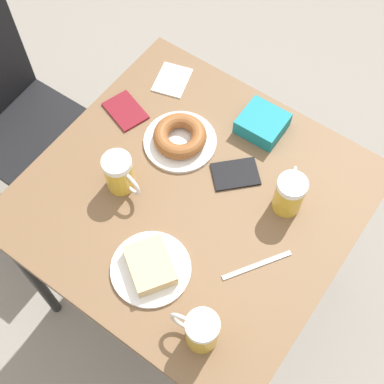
{
  "coord_description": "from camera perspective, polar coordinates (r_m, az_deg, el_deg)",
  "views": [
    {
      "loc": [
        -0.56,
        -0.4,
        2.04
      ],
      "look_at": [
        0.0,
        0.0,
        0.8
      ],
      "focal_mm": 50.0,
      "sensor_mm": 36.0,
      "label": 1
    }
  ],
  "objects": [
    {
      "name": "ground_plane",
      "position": [
        2.15,
        0.0,
        -10.24
      ],
      "size": [
        8.0,
        8.0,
        0.0
      ],
      "primitive_type": "plane",
      "color": "gray"
    },
    {
      "name": "table",
      "position": [
        1.51,
        0.0,
        -1.75
      ],
      "size": [
        0.82,
        0.85,
        0.78
      ],
      "color": "brown",
      "rests_on": "ground_plane"
    },
    {
      "name": "chair",
      "position": [
        2.01,
        -19.27,
        8.58
      ],
      "size": [
        0.41,
        0.41,
        0.91
      ],
      "rotation": [
        0.0,
        0.0,
        0.02
      ],
      "color": "black",
      "rests_on": "ground_plane"
    },
    {
      "name": "plate_with_cake",
      "position": [
        1.34,
        -4.46,
        -7.97
      ],
      "size": [
        0.2,
        0.2,
        0.05
      ],
      "color": "white",
      "rests_on": "table"
    },
    {
      "name": "plate_with_donut",
      "position": [
        1.51,
        -1.3,
        5.81
      ],
      "size": [
        0.21,
        0.21,
        0.05
      ],
      "color": "white",
      "rests_on": "table"
    },
    {
      "name": "beer_mug_left",
      "position": [
        1.24,
        0.94,
        -14.55
      ],
      "size": [
        0.08,
        0.12,
        0.12
      ],
      "color": "gold",
      "rests_on": "table"
    },
    {
      "name": "beer_mug_center",
      "position": [
        1.4,
        10.36,
        -0.14
      ],
      "size": [
        0.12,
        0.08,
        0.12
      ],
      "color": "gold",
      "rests_on": "table"
    },
    {
      "name": "beer_mug_right",
      "position": [
        1.42,
        -7.71,
        1.96
      ],
      "size": [
        0.08,
        0.12,
        0.12
      ],
      "color": "gold",
      "rests_on": "table"
    },
    {
      "name": "napkin_folded",
      "position": [
        1.67,
        -2.12,
        11.85
      ],
      "size": [
        0.14,
        0.12,
        0.0
      ],
      "rotation": [
        0.0,
        0.0,
        0.29
      ],
      "color": "white",
      "rests_on": "table"
    },
    {
      "name": "fork",
      "position": [
        1.36,
        6.93,
        -7.77
      ],
      "size": [
        0.17,
        0.11,
        0.0
      ],
      "rotation": [
        0.0,
        0.0,
        4.14
      ],
      "color": "silver",
      "rests_on": "table"
    },
    {
      "name": "passport_near_edge",
      "position": [
        1.6,
        -7.12,
        8.6
      ],
      "size": [
        0.12,
        0.15,
        0.01
      ],
      "rotation": [
        0.0,
        0.0,
        2.83
      ],
      "color": "maroon",
      "rests_on": "table"
    },
    {
      "name": "passport_far_edge",
      "position": [
        1.47,
        4.65,
        1.93
      ],
      "size": [
        0.15,
        0.15,
        0.01
      ],
      "rotation": [
        0.0,
        0.0,
        3.94
      ],
      "color": "black",
      "rests_on": "table"
    },
    {
      "name": "blue_pouch",
      "position": [
        1.55,
        7.51,
        7.26
      ],
      "size": [
        0.12,
        0.13,
        0.05
      ],
      "rotation": [
        0.0,
        0.0,
        4.73
      ],
      "color": "teal",
      "rests_on": "table"
    }
  ]
}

